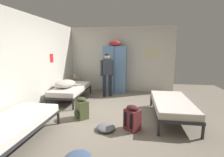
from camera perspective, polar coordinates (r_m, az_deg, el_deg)
ground_plane at (r=4.53m, az=-0.53°, el=-12.53°), size 8.85×8.85×0.00m
room_backdrop at (r=5.68m, az=-10.61°, el=5.63°), size 4.33×5.59×2.64m
locker_bank at (r=6.72m, az=1.01°, el=3.47°), size 0.90×0.55×2.07m
shelf_unit at (r=7.03m, az=-12.19°, el=-1.60°), size 0.38×0.30×0.57m
bed_left_rear at (r=5.89m, az=-13.83°, el=-3.58°), size 0.90×1.90×0.49m
bed_right at (r=4.46m, az=19.84°, el=-8.29°), size 0.90×1.90×0.49m
bed_left_front at (r=3.62m, az=-30.98°, el=-13.51°), size 0.90×1.90×0.49m
bedding_heap at (r=5.72m, az=-15.71°, el=-1.71°), size 0.62×0.81×0.24m
person_traveler at (r=6.05m, az=-1.69°, el=2.59°), size 0.48×0.30×1.58m
water_bottle at (r=7.03m, az=-12.84°, el=0.98°), size 0.07×0.07×0.21m
lotion_bottle at (r=6.92m, az=-11.85°, el=0.64°), size 0.06×0.06×0.14m
backpack_maroon at (r=3.73m, az=7.09°, el=-13.40°), size 0.42×0.42×0.55m
backpack_olive at (r=4.34m, az=-10.44°, el=-10.05°), size 0.42×0.42×0.55m
clothes_pile_grey at (r=3.79m, az=-2.11°, el=-16.45°), size 0.40×0.44×0.10m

